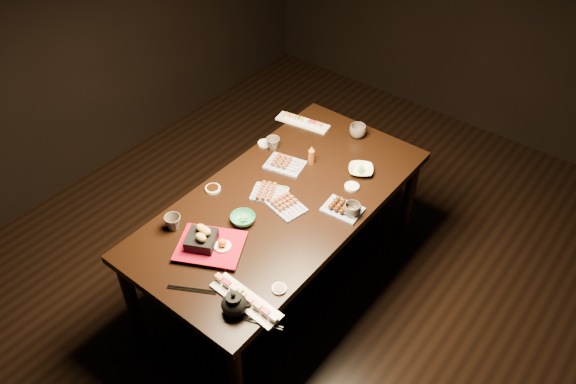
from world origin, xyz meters
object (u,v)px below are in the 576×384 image
object	(u,v)px
sushi_platter_far	(303,121)
edamame_bowl_green	(243,219)
teacup_near_left	(173,222)
teacup_mid_right	(352,210)
teacup_far_left	(273,143)
edamame_bowl_cream	(361,170)
yakitori_plate_left	(285,162)
dining_table	(283,245)
tempura_tray	(210,241)
teacup_far_right	(358,131)
yakitori_plate_right	(286,204)
sushi_platter_near	(246,298)
condiment_bottle	(311,155)
teapot	(234,302)
yakitori_plate_center	(269,192)

from	to	relation	value
sushi_platter_far	edamame_bowl_green	distance (m)	0.98
teacup_near_left	teacup_mid_right	size ratio (longest dim) A/B	0.95
teacup_mid_right	teacup_far_left	size ratio (longest dim) A/B	1.11
sushi_platter_far	edamame_bowl_cream	distance (m)	0.60
yakitori_plate_left	edamame_bowl_cream	size ratio (longest dim) A/B	1.55
dining_table	teacup_mid_right	distance (m)	0.57
yakitori_plate_left	edamame_bowl_cream	world-z (taller)	yakitori_plate_left
teacup_near_left	tempura_tray	bearing A→B (deg)	3.17
teacup_mid_right	yakitori_plate_left	bearing A→B (deg)	169.44
edamame_bowl_green	teacup_far_right	world-z (taller)	teacup_far_right
yakitori_plate_left	yakitori_plate_right	bearing A→B (deg)	-63.42
dining_table	edamame_bowl_cream	distance (m)	0.65
dining_table	sushi_platter_near	world-z (taller)	sushi_platter_near
dining_table	yakitori_plate_left	xyz separation A→B (m)	(-0.17, 0.24, 0.40)
sushi_platter_near	dining_table	bearing A→B (deg)	118.10
yakitori_plate_right	teacup_far_right	bearing A→B (deg)	106.57
sushi_platter_far	yakitori_plate_right	xyz separation A→B (m)	(0.42, -0.70, 0.00)
tempura_tray	condiment_bottle	xyz separation A→B (m)	(-0.02, 0.88, 0.00)
sushi_platter_near	teacup_mid_right	world-z (taller)	teacup_mid_right
yakitori_plate_left	teacup_mid_right	distance (m)	0.56
yakitori_plate_right	teapot	world-z (taller)	teapot
yakitori_plate_left	teacup_mid_right	size ratio (longest dim) A/B	2.40
teacup_far_left	teacup_far_right	world-z (taller)	teacup_far_right
teapot	teacup_near_left	bearing A→B (deg)	142.43
sushi_platter_near	yakitori_plate_right	xyz separation A→B (m)	(-0.25, 0.62, 0.00)
teacup_mid_right	teapot	xyz separation A→B (m)	(-0.07, -0.86, 0.02)
teacup_far_left	edamame_bowl_cream	bearing A→B (deg)	14.39
teacup_far_left	sushi_platter_far	bearing A→B (deg)	93.72
edamame_bowl_cream	teacup_near_left	distance (m)	1.13
teapot	yakitori_plate_center	bearing A→B (deg)	98.29
teacup_near_left	teacup_mid_right	xyz separation A→B (m)	(0.68, 0.67, -0.00)
yakitori_plate_right	teacup_far_left	bearing A→B (deg)	149.85
teapot	edamame_bowl_cream	bearing A→B (deg)	74.09
sushi_platter_far	tempura_tray	xyz separation A→B (m)	(0.31, -1.18, 0.04)
sushi_platter_far	yakitori_plate_right	distance (m)	0.81
teapot	yakitori_plate_right	bearing A→B (deg)	89.60
sushi_platter_far	teapot	distance (m)	1.53
edamame_bowl_green	teapot	world-z (taller)	teapot
dining_table	condiment_bottle	size ratio (longest dim) A/B	14.73
sushi_platter_near	yakitori_plate_center	size ratio (longest dim) A/B	1.94
teacup_mid_right	teacup_far_left	distance (m)	0.74
tempura_tray	teacup_far_left	xyz separation A→B (m)	(-0.29, 0.85, -0.02)
yakitori_plate_right	teapot	xyz separation A→B (m)	(0.25, -0.69, 0.03)
dining_table	teapot	size ratio (longest dim) A/B	12.52
condiment_bottle	teacup_near_left	bearing A→B (deg)	-105.06
teacup_near_left	edamame_bowl_cream	bearing A→B (deg)	62.39
sushi_platter_near	edamame_bowl_cream	world-z (taller)	sushi_platter_near
sushi_platter_far	condiment_bottle	size ratio (longest dim) A/B	2.93
dining_table	sushi_platter_near	xyz separation A→B (m)	(0.31, -0.65, 0.40)
sushi_platter_near	teacup_near_left	distance (m)	0.63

